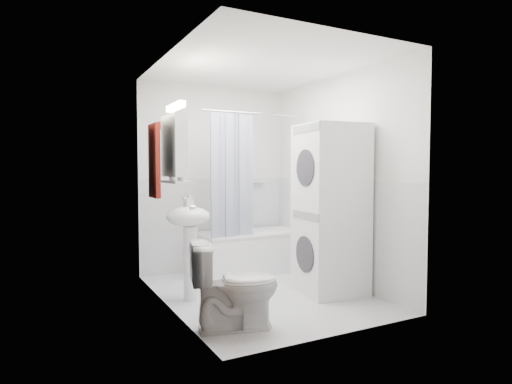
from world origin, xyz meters
name	(u,v)px	position (x,y,z in m)	size (l,w,h in m)	color
floor	(261,293)	(0.00, 0.00, 0.00)	(2.60, 2.60, 0.00)	silver
room_walls	(261,154)	(0.00, 0.00, 1.49)	(2.60, 2.60, 2.60)	silver
wainscot	(249,234)	(0.00, 0.29, 0.60)	(1.98, 2.58, 2.58)	white
door	(193,208)	(-0.95, -0.55, 1.00)	(0.05, 2.00, 2.00)	brown
bathtub	(252,249)	(0.36, 0.92, 0.29)	(1.37, 0.65, 0.52)	white
tub_spout	(254,204)	(0.56, 1.25, 0.84)	(0.04, 0.04, 0.12)	silver
curtain_rod	(262,114)	(0.36, 0.66, 2.00)	(0.02, 0.02, 1.55)	silver
shower_curtain	(232,175)	(-0.04, 0.66, 1.25)	(0.55, 0.02, 1.45)	#15204A
sink	(189,231)	(-0.75, 0.13, 0.70)	(0.44, 0.37, 1.04)	white
medicine_cabinet	(174,144)	(-0.90, 0.10, 1.57)	(0.13, 0.50, 0.71)	white
shelf	(176,182)	(-0.89, 0.10, 1.20)	(0.18, 0.54, 0.03)	silver
shower_caddy	(258,182)	(0.61, 1.24, 1.15)	(0.22, 0.06, 0.02)	silver
towel	(154,159)	(-0.94, 0.75, 1.44)	(0.07, 0.35, 0.84)	maroon
washer_dryer	(330,209)	(0.68, -0.30, 0.90)	(0.71, 0.70, 1.80)	white
toilet	(235,286)	(-0.67, -0.79, 0.36)	(0.41, 0.73, 0.72)	white
soap_pump	(189,205)	(-0.71, 0.25, 0.95)	(0.08, 0.17, 0.08)	gray
shelf_bottle	(181,177)	(-0.89, -0.05, 1.25)	(0.07, 0.18, 0.07)	gray
shelf_cup	(173,175)	(-0.89, 0.22, 1.26)	(0.10, 0.09, 0.10)	gray
shampoo_a	(241,177)	(0.35, 1.24, 1.23)	(0.13, 0.17, 0.13)	gray
shampoo_b	(249,178)	(0.47, 1.24, 1.20)	(0.08, 0.21, 0.08)	#254F97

